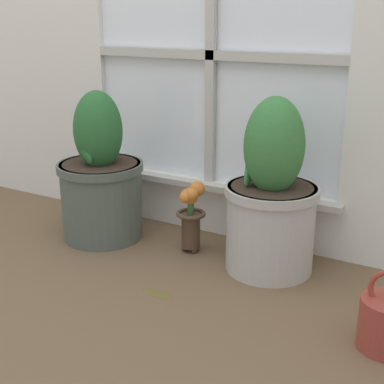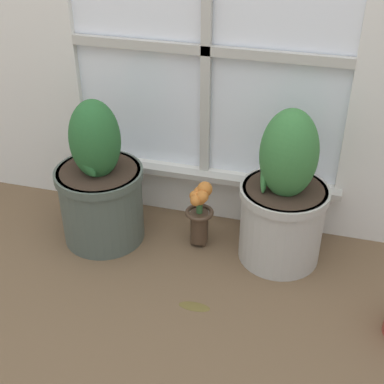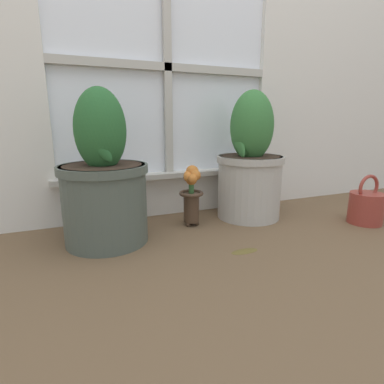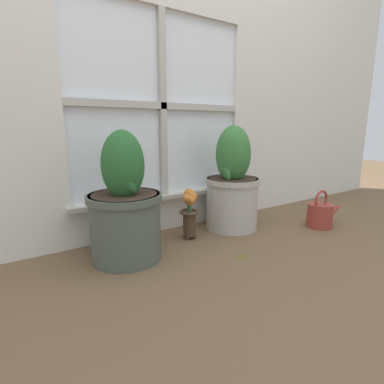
% 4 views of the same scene
% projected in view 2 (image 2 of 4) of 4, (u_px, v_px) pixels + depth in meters
% --- Properties ---
extents(ground_plane, '(10.00, 10.00, 0.00)m').
position_uv_depth(ground_plane, '(159.00, 314.00, 1.81)').
color(ground_plane, brown).
extents(potted_plant_left, '(0.34, 0.34, 0.59)m').
position_uv_depth(potted_plant_left, '(100.00, 187.00, 2.05)').
color(potted_plant_left, '#4C564C').
rests_on(potted_plant_left, ground_plane).
extents(potted_plant_right, '(0.32, 0.32, 0.61)m').
position_uv_depth(potted_plant_right, '(284.00, 201.00, 1.94)').
color(potted_plant_right, '#B7B2A8').
rests_on(potted_plant_right, ground_plane).
extents(flower_vase, '(0.11, 0.11, 0.27)m').
position_uv_depth(flower_vase, '(200.00, 211.00, 2.05)').
color(flower_vase, '#473323').
rests_on(flower_vase, ground_plane).
extents(fallen_leaf, '(0.11, 0.05, 0.01)m').
position_uv_depth(fallen_leaf, '(194.00, 306.00, 1.84)').
color(fallen_leaf, brown).
rests_on(fallen_leaf, ground_plane).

